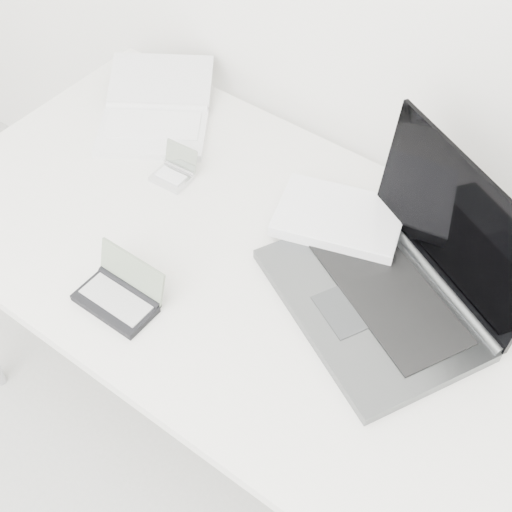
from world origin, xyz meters
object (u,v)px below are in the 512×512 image
Objects in this scene: desk at (279,284)px; laptop_large at (382,266)px; netbook_open_white at (155,117)px; palmtop_charcoal at (120,295)px.

laptop_large is (0.18, 0.10, 0.09)m from desk.
desk is at bearing -124.64° from laptop_large.
laptop_large is at bearing -42.00° from netbook_open_white.
palmtop_charcoal reaches higher than desk.
netbook_open_white is at bearing 124.97° from palmtop_charcoal.
desk is at bearing -54.67° from netbook_open_white.
desk is at bearing 50.70° from palmtop_charcoal.
netbook_open_white is 0.55m from palmtop_charcoal.
laptop_large reaches higher than netbook_open_white.
laptop_large reaches higher than desk.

